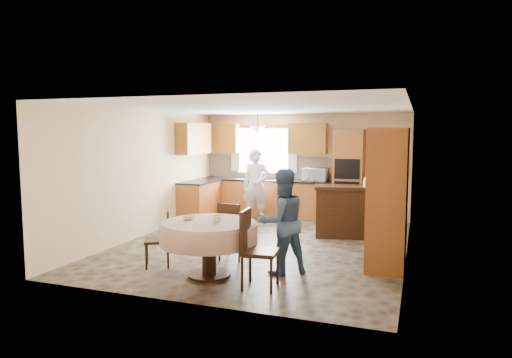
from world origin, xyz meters
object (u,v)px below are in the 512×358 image
Objects in this scene: cupboard at (388,198)px; chair_back at (232,228)px; sideboard at (349,213)px; chair_left at (162,235)px; oven_tower at (349,176)px; chair_right at (254,245)px; person_dining at (282,222)px; person_sink at (256,186)px; dining_table at (209,234)px.

chair_back is at bearing -168.13° from cupboard.
cupboard is at bearing -75.86° from sideboard.
chair_back is (0.89, 0.67, 0.04)m from chair_left.
oven_tower reaches higher than chair_left.
person_dining reaches higher than chair_right.
cupboard is 3.52m from chair_left.
person_sink is 1.09× the size of person_dining.
oven_tower reaches higher than chair_back.
chair_right is (0.77, -0.22, -0.04)m from dining_table.
cupboard is at bearing 30.16° from dining_table.
person_sink is (-3.06, 2.55, -0.23)m from cupboard.
sideboard is 0.87× the size of person_dining.
person_sink is at bearing 100.06° from dining_table.
person_sink is (-1.46, 4.14, 0.26)m from chair_right.
dining_table is 1.60× the size of chair_left.
sideboard is 1.42× the size of chair_back.
chair_left is at bearing 167.06° from dining_table.
chair_back is at bearing 30.79° from chair_right.
person_dining reaches higher than dining_table.
oven_tower is at bearing -106.40° from chair_back.
oven_tower reaches higher than sideboard.
chair_left is 1.90m from person_dining.
chair_back is 0.56× the size of person_sink.
dining_table is at bearing -127.15° from sideboard.
oven_tower is 1.59× the size of sideboard.
dining_table is at bearing 46.42° from chair_left.
chair_left is at bearing -160.38° from cupboard.
oven_tower is 4.93m from chair_right.
oven_tower is 1.37× the size of person_dining.
chair_back is 0.90× the size of chair_right.
cupboard is (0.84, -1.77, 0.59)m from sideboard.
cupboard is (1.07, -3.28, 0.01)m from oven_tower.
person_sink is (-1.99, -0.73, -0.22)m from oven_tower.
chair_left is 3.74m from person_sink.
oven_tower is 2.43× the size of chair_left.
person_sink reaches higher than person_dining.
chair_back is 1.06m from person_dining.
oven_tower is 2.13m from person_sink.
person_dining is (0.96, -0.38, 0.25)m from chair_back.
chair_right is (1.67, -0.43, 0.10)m from chair_left.
person_sink reaches higher than sideboard.
dining_table is 1.08m from person_dining.
person_sink is at bearing 140.20° from cupboard.
cupboard reaches higher than chair_right.
cupboard is 2.04× the size of chair_right.
oven_tower is at bearing 108.05° from cupboard.
cupboard is 2.31m from chair_right.
oven_tower is 1.00× the size of cupboard.
person_dining is at bearing -94.80° from oven_tower.
chair_back is (-0.01, 0.87, -0.10)m from dining_table.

